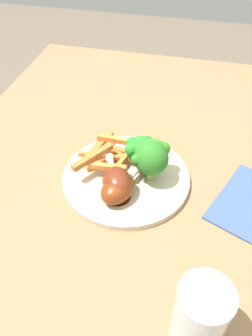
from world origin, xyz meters
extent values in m
plane|color=#6B5B4C|center=(0.00, 0.00, 0.00)|extent=(6.00, 6.00, 0.00)
cube|color=#8E6B47|center=(0.00, 0.00, 0.73)|extent=(1.13, 0.87, 0.03)
cylinder|color=brown|center=(-0.51, -0.38, 0.36)|extent=(0.06, 0.06, 0.72)
cylinder|color=beige|center=(-0.01, -0.05, 0.75)|extent=(0.25, 0.25, 0.01)
cylinder|color=#899F52|center=(-0.03, 0.00, 0.77)|extent=(0.02, 0.02, 0.03)
sphere|color=#37821F|center=(-0.03, 0.00, 0.81)|extent=(0.06, 0.06, 0.06)
sphere|color=#37821F|center=(-0.04, -0.02, 0.82)|extent=(0.02, 0.02, 0.02)
sphere|color=#37821F|center=(-0.03, -0.02, 0.81)|extent=(0.02, 0.02, 0.02)
sphere|color=#37821F|center=(-0.04, 0.02, 0.81)|extent=(0.03, 0.03, 0.03)
sphere|color=#37821F|center=(-0.04, 0.01, 0.82)|extent=(0.02, 0.02, 0.02)
sphere|color=#37821F|center=(-0.02, 0.01, 0.80)|extent=(0.02, 0.02, 0.02)
cylinder|color=#81A059|center=(-0.04, -0.02, 0.77)|extent=(0.02, 0.02, 0.02)
sphere|color=#288426|center=(-0.04, -0.02, 0.80)|extent=(0.06, 0.06, 0.06)
sphere|color=#288426|center=(-0.03, -0.04, 0.81)|extent=(0.02, 0.02, 0.02)
sphere|color=#288426|center=(-0.04, -0.04, 0.81)|extent=(0.02, 0.02, 0.02)
sphere|color=#288426|center=(-0.02, -0.01, 0.81)|extent=(0.02, 0.02, 0.02)
sphere|color=#288426|center=(-0.06, -0.02, 0.80)|extent=(0.03, 0.03, 0.03)
sphere|color=#288426|center=(-0.03, 0.00, 0.80)|extent=(0.03, 0.03, 0.03)
sphere|color=#288426|center=(-0.03, -0.04, 0.81)|extent=(0.03, 0.03, 0.03)
cylinder|color=#7BA556|center=(-0.01, 0.00, 0.77)|extent=(0.01, 0.01, 0.03)
sphere|color=#2C7424|center=(-0.01, 0.00, 0.81)|extent=(0.06, 0.06, 0.06)
sphere|color=#2C7424|center=(0.00, -0.02, 0.81)|extent=(0.02, 0.02, 0.02)
sphere|color=#2C7424|center=(-0.02, 0.01, 0.82)|extent=(0.02, 0.02, 0.02)
sphere|color=#2C7424|center=(-0.03, -0.01, 0.81)|extent=(0.02, 0.02, 0.02)
cube|color=orange|center=(-0.04, -0.09, 0.76)|extent=(0.07, 0.08, 0.01)
cube|color=orange|center=(-0.03, -0.06, 0.78)|extent=(0.08, 0.03, 0.01)
cube|color=#BB672C|center=(-0.06, -0.08, 0.77)|extent=(0.02, 0.06, 0.01)
cube|color=orange|center=(-0.05, -0.05, 0.77)|extent=(0.04, 0.09, 0.01)
cube|color=orange|center=(0.00, -0.08, 0.78)|extent=(0.02, 0.07, 0.01)
cube|color=#C56D2F|center=(-0.06, -0.11, 0.78)|extent=(0.09, 0.03, 0.01)
cube|color=#C06A2D|center=(-0.06, -0.12, 0.78)|extent=(0.07, 0.02, 0.01)
cube|color=orange|center=(-0.04, -0.10, 0.77)|extent=(0.02, 0.10, 0.01)
cube|color=#C06A2E|center=(-0.01, -0.11, 0.79)|extent=(0.09, 0.06, 0.01)
cube|color=orange|center=(-0.03, -0.07, 0.76)|extent=(0.07, 0.04, 0.01)
cube|color=orange|center=(-0.08, -0.08, 0.79)|extent=(0.02, 0.09, 0.01)
cylinder|color=#511C09|center=(0.05, -0.05, 0.76)|extent=(0.05, 0.05, 0.00)
ellipsoid|color=maroon|center=(0.05, -0.05, 0.78)|extent=(0.09, 0.08, 0.04)
cylinder|color=beige|center=(-0.01, -0.02, 0.78)|extent=(0.04, 0.03, 0.01)
sphere|color=silver|center=(-0.03, -0.02, 0.78)|extent=(0.02, 0.02, 0.02)
cylinder|color=#4B180D|center=(0.03, -0.05, 0.76)|extent=(0.05, 0.05, 0.00)
ellipsoid|color=maroon|center=(0.03, -0.05, 0.78)|extent=(0.09, 0.08, 0.05)
cylinder|color=beige|center=(-0.02, -0.08, 0.78)|extent=(0.04, 0.03, 0.01)
sphere|color=silver|center=(-0.03, -0.08, 0.78)|extent=(0.02, 0.02, 0.02)
cylinder|color=silver|center=(0.25, 0.11, 0.80)|extent=(0.07, 0.07, 0.11)
camera|label=1|loc=(0.44, 0.06, 1.22)|focal=36.11mm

